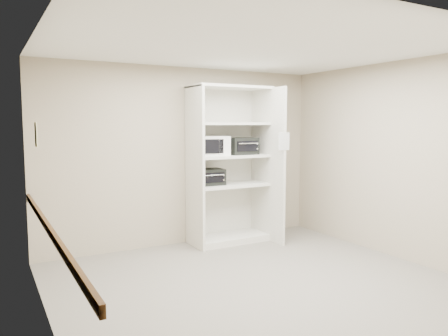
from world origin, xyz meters
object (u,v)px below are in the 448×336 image
shelving_unit (232,170)px  toaster_oven_upper (241,146)px  toaster_oven_lower (209,177)px  microwave (211,146)px

shelving_unit → toaster_oven_upper: 0.40m
toaster_oven_lower → toaster_oven_upper: bearing=-2.0°
toaster_oven_lower → shelving_unit: bearing=-2.3°
shelving_unit → toaster_oven_upper: size_ratio=5.33×
shelving_unit → toaster_oven_upper: shelving_unit is taller
shelving_unit → microwave: bearing=177.1°
shelving_unit → toaster_oven_lower: bearing=174.4°
shelving_unit → toaster_oven_upper: bearing=-4.6°
shelving_unit → microwave: size_ratio=4.95×
microwave → toaster_oven_upper: bearing=3.1°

